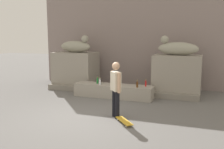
% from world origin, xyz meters
% --- Properties ---
extents(ground_plane, '(40.00, 40.00, 0.00)m').
position_xyz_m(ground_plane, '(0.00, 0.00, 0.00)').
color(ground_plane, '#605E5B').
extents(facade_wall, '(9.07, 0.60, 5.70)m').
position_xyz_m(facade_wall, '(0.00, 5.39, 2.85)').
color(facade_wall, gray).
rests_on(facade_wall, ground_plane).
extents(pedestal_left, '(1.86, 1.28, 1.63)m').
position_xyz_m(pedestal_left, '(-2.29, 3.88, 0.81)').
color(pedestal_left, gray).
rests_on(pedestal_left, ground_plane).
extents(pedestal_right, '(1.86, 1.28, 1.63)m').
position_xyz_m(pedestal_right, '(2.29, 3.88, 0.81)').
color(pedestal_right, gray).
rests_on(pedestal_right, ground_plane).
extents(statue_reclining_left, '(1.67, 0.83, 0.78)m').
position_xyz_m(statue_reclining_left, '(-2.26, 3.87, 1.91)').
color(statue_reclining_left, '#9D9A87').
rests_on(statue_reclining_left, pedestal_left).
extents(statue_reclining_right, '(1.64, 0.68, 0.78)m').
position_xyz_m(statue_reclining_right, '(2.26, 3.88, 1.91)').
color(statue_reclining_right, '#9D9A87').
rests_on(statue_reclining_right, pedestal_right).
extents(ledge_block, '(3.12, 0.73, 0.50)m').
position_xyz_m(ledge_block, '(0.00, 2.64, 0.25)').
color(ledge_block, gray).
rests_on(ledge_block, ground_plane).
extents(skater, '(0.40, 0.42, 1.67)m').
position_xyz_m(skater, '(0.90, 0.32, 0.92)').
color(skater, black).
rests_on(skater, ground_plane).
extents(skateboard, '(0.68, 0.73, 0.08)m').
position_xyz_m(skateboard, '(1.29, -0.09, 0.06)').
color(skateboard, gold).
rests_on(skateboard, ground_plane).
extents(bottle_brown, '(0.08, 0.08, 0.27)m').
position_xyz_m(bottle_brown, '(1.00, 2.46, 0.61)').
color(bottle_brown, '#593314').
rests_on(bottle_brown, ledge_block).
extents(bottle_green, '(0.08, 0.08, 0.27)m').
position_xyz_m(bottle_green, '(-0.68, 2.65, 0.61)').
color(bottle_green, '#1E722D').
rests_on(bottle_green, ledge_block).
extents(bottle_red, '(0.06, 0.06, 0.26)m').
position_xyz_m(bottle_red, '(1.26, 2.74, 0.60)').
color(bottle_red, red).
rests_on(bottle_red, ledge_block).
extents(bottle_clear, '(0.07, 0.07, 0.27)m').
position_xyz_m(bottle_clear, '(-0.51, 2.49, 0.61)').
color(bottle_clear, silver).
rests_on(bottle_clear, ledge_block).
extents(stair_step, '(6.45, 0.50, 0.23)m').
position_xyz_m(stair_step, '(0.00, 3.22, 0.11)').
color(stair_step, gray).
rests_on(stair_step, ground_plane).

